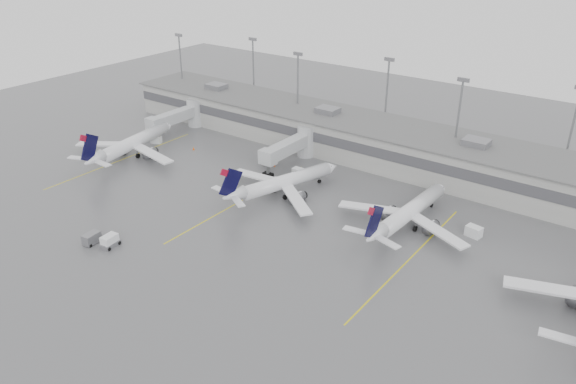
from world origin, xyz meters
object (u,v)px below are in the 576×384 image
Objects in this scene: jet_far_left at (131,143)px; jet_mid_right at (408,212)px; baggage_tug at (110,242)px; jet_mid_left at (281,182)px.

jet_far_left is 1.06× the size of jet_mid_right.
jet_far_left is 65.26m from jet_mid_right.
jet_far_left is 39.94m from baggage_tug.
jet_mid_left is at bearing -169.71° from jet_mid_right.
jet_mid_right is 50.68m from baggage_tug.
jet_far_left is at bearing -170.51° from jet_mid_right.
jet_mid_right is (64.88, 6.96, -0.20)m from jet_far_left.
jet_mid_left is at bearing 64.08° from baggage_tug.
jet_mid_left is at bearing -4.53° from jet_far_left.
jet_far_left is 39.90m from jet_mid_left.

